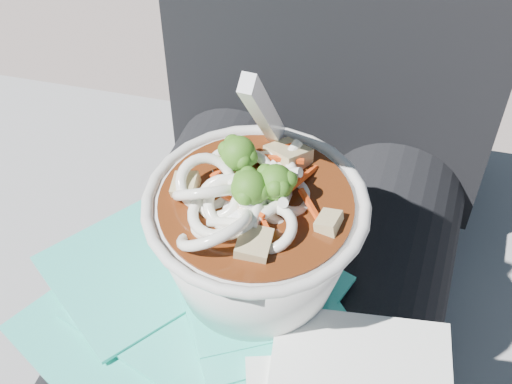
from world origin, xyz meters
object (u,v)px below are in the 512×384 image
(lap, at_px, (252,349))
(udon_bowl, at_px, (255,231))
(plastic_bag, at_px, (230,332))
(stone_ledge, at_px, (287,375))
(person_body, at_px, (282,257))

(lap, bearing_deg, udon_bowl, 98.31)
(lap, bearing_deg, plastic_bag, -99.64)
(stone_ledge, xyz_separation_m, person_body, (0.00, -0.06, 0.33))
(plastic_bag, bearing_deg, lap, 80.36)
(stone_ledge, relative_size, lap, 2.08)
(stone_ledge, distance_m, udon_bowl, 0.48)
(person_body, bearing_deg, plastic_bag, -92.73)
(plastic_bag, relative_size, udon_bowl, 1.75)
(lap, bearing_deg, person_body, 90.00)
(plastic_bag, xyz_separation_m, udon_bowl, (0.00, 0.05, 0.07))
(udon_bowl, bearing_deg, lap, -81.69)
(lap, bearing_deg, stone_ledge, 90.00)
(stone_ledge, xyz_separation_m, udon_bowl, (-0.00, -0.13, 0.46))
(lap, relative_size, udon_bowl, 2.27)
(udon_bowl, bearing_deg, stone_ledge, 89.06)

